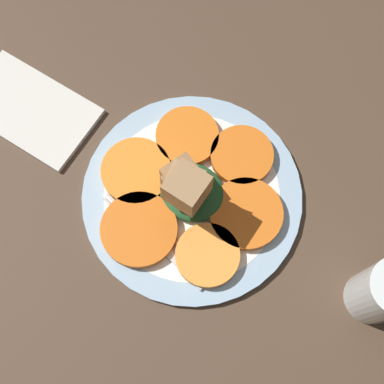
% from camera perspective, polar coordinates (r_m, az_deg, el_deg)
% --- Properties ---
extents(table_slab, '(1.20, 1.20, 0.02)m').
position_cam_1_polar(table_slab, '(0.71, 0.00, -0.79)').
color(table_slab, '#4C3828').
rests_on(table_slab, ground).
extents(plate, '(0.28, 0.28, 0.01)m').
position_cam_1_polar(plate, '(0.69, 0.00, -0.41)').
color(plate, '#99B7D1').
rests_on(plate, table_slab).
extents(carrot_slice_0, '(0.08, 0.08, 0.01)m').
position_cam_1_polar(carrot_slice_0, '(0.70, 5.33, 3.87)').
color(carrot_slice_0, orange).
rests_on(carrot_slice_0, plate).
extents(carrot_slice_1, '(0.08, 0.08, 0.01)m').
position_cam_1_polar(carrot_slice_1, '(0.71, -0.51, 5.93)').
color(carrot_slice_1, orange).
rests_on(carrot_slice_1, plate).
extents(carrot_slice_2, '(0.09, 0.09, 0.01)m').
position_cam_1_polar(carrot_slice_2, '(0.69, -5.97, 2.21)').
color(carrot_slice_2, orange).
rests_on(carrot_slice_2, plate).
extents(carrot_slice_3, '(0.10, 0.10, 0.01)m').
position_cam_1_polar(carrot_slice_3, '(0.67, -5.66, -4.01)').
color(carrot_slice_3, orange).
rests_on(carrot_slice_3, plate).
extents(carrot_slice_4, '(0.08, 0.08, 0.01)m').
position_cam_1_polar(carrot_slice_4, '(0.66, 1.66, -6.77)').
color(carrot_slice_4, orange).
rests_on(carrot_slice_4, plate).
extents(carrot_slice_5, '(0.09, 0.09, 0.01)m').
position_cam_1_polar(carrot_slice_5, '(0.68, 5.77, -2.32)').
color(carrot_slice_5, orange).
rests_on(carrot_slice_5, plate).
extents(center_pile, '(0.09, 0.08, 0.10)m').
position_cam_1_polar(center_pile, '(0.64, -0.50, 0.54)').
color(center_pile, '#235128').
rests_on(center_pile, plate).
extents(fork, '(0.17, 0.06, 0.00)m').
position_cam_1_polar(fork, '(0.67, -4.24, -4.73)').
color(fork, '#B2B2B7').
rests_on(fork, plate).
extents(water_glass, '(0.06, 0.06, 0.10)m').
position_cam_1_polar(water_glass, '(0.66, 19.78, -10.03)').
color(water_glass, silver).
rests_on(water_glass, table_slab).
extents(napkin, '(0.18, 0.11, 0.01)m').
position_cam_1_polar(napkin, '(0.77, -16.89, 8.42)').
color(napkin, silver).
rests_on(napkin, table_slab).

